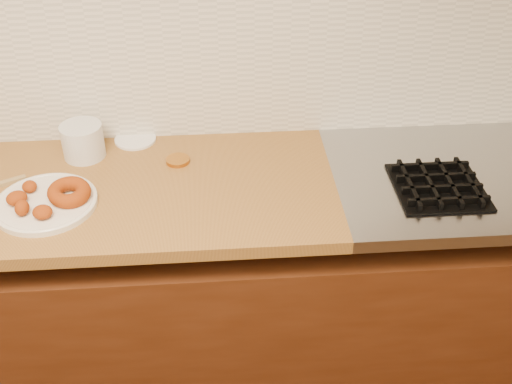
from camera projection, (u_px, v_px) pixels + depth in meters
wall_back at (160, 1)px, 1.91m from camera, size 4.00×0.02×2.70m
base_cabinet at (180, 306)px, 2.22m from camera, size 3.60×0.60×0.77m
backsplash at (164, 50)px, 1.99m from camera, size 3.60×0.02×0.60m
donut_plate at (46, 203)px, 1.83m from camera, size 0.29×0.29×0.02m
ring_donut at (69, 192)px, 1.82m from camera, size 0.18×0.18×0.06m
fried_dough_chunks at (27, 202)px, 1.79m from camera, size 0.16×0.19×0.04m
plastic_tub at (83, 141)px, 2.02m from camera, size 0.16×0.16×0.11m
tub_lid at (135, 139)px, 2.12m from camera, size 0.16×0.16×0.01m
brass_jar_lid at (178, 160)px, 2.01m from camera, size 0.10×0.10×0.01m
wooden_utensil at (0, 185)px, 1.91m from camera, size 0.14×0.09×0.01m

